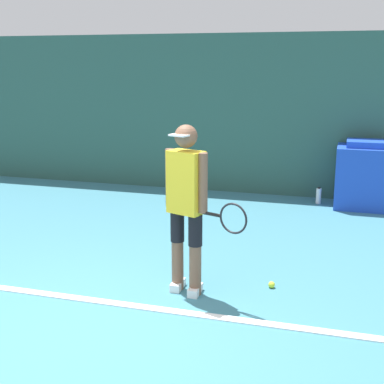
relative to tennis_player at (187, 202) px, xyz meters
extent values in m
plane|color=teal|center=(-0.60, -1.17, -0.94)|extent=(24.00, 24.00, 0.00)
cube|color=#2D564C|center=(-0.60, 4.35, 0.43)|extent=(24.00, 0.10, 2.73)
cube|color=white|center=(-0.60, -0.47, -0.93)|extent=(21.60, 0.10, 0.01)
cylinder|color=brown|center=(-0.11, 0.04, -0.68)|extent=(0.12, 0.12, 0.51)
cylinder|color=black|center=(-0.11, 0.04, -0.27)|extent=(0.14, 0.14, 0.31)
cube|color=white|center=(-0.11, 0.04, -0.90)|extent=(0.10, 0.24, 0.08)
cylinder|color=brown|center=(0.09, -0.03, -0.68)|extent=(0.12, 0.12, 0.51)
cylinder|color=black|center=(0.09, -0.03, -0.27)|extent=(0.14, 0.14, 0.31)
cube|color=white|center=(0.09, -0.03, -0.90)|extent=(0.10, 0.24, 0.08)
cube|color=yellow|center=(-0.01, 0.00, 0.19)|extent=(0.39, 0.30, 0.61)
sphere|color=brown|center=(-0.01, 0.00, 0.64)|extent=(0.22, 0.22, 0.22)
cube|color=white|center=(-0.04, -0.09, 0.66)|extent=(0.21, 0.17, 0.02)
cylinder|color=brown|center=(-0.20, 0.07, 0.21)|extent=(0.09, 0.09, 0.57)
cylinder|color=brown|center=(0.18, -0.06, 0.21)|extent=(0.09, 0.09, 0.57)
cylinder|color=black|center=(0.27, -0.10, -0.08)|extent=(0.20, 0.10, 0.03)
torus|color=black|center=(0.50, -0.18, -0.08)|extent=(0.28, 0.12, 0.30)
sphere|color=#D1E533|center=(0.80, 0.33, -0.90)|extent=(0.07, 0.07, 0.07)
cube|color=blue|center=(1.75, 3.88, -0.45)|extent=(0.90, 0.73, 0.97)
cube|color=blue|center=(1.75, 3.88, 0.08)|extent=(0.63, 0.51, 0.10)
cylinder|color=white|center=(1.05, 3.91, -0.81)|extent=(0.08, 0.08, 0.25)
cylinder|color=black|center=(1.05, 3.91, -0.67)|extent=(0.05, 0.05, 0.02)
camera|label=1|loc=(1.46, -4.78, 1.31)|focal=50.00mm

